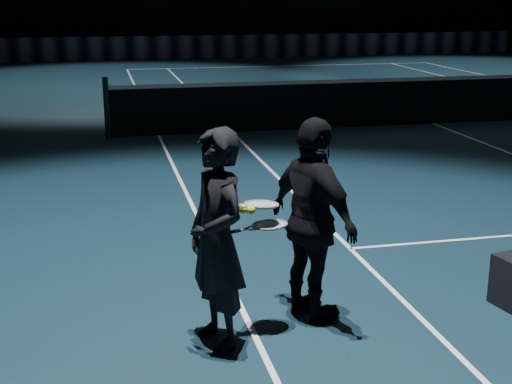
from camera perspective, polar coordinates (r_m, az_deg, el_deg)
floor at (r=14.72m, az=14.11°, el=5.26°), size 36.00×36.00×0.00m
court_lines at (r=14.72m, az=14.11°, el=5.28°), size 10.98×23.78×0.01m
net_post_left at (r=13.08m, az=-11.86°, el=6.58°), size 0.10×0.10×1.10m
net_mesh at (r=14.65m, az=14.23°, el=6.99°), size 12.80×0.02×0.86m
net_tape at (r=14.59m, az=14.35°, el=8.80°), size 12.80×0.03×0.07m
sponsor_backdrop at (r=29.25m, az=0.34°, el=11.61°), size 22.00×0.15×0.90m
player_a at (r=5.19m, az=-3.15°, el=-3.82°), size 0.57×0.70×1.64m
player_b at (r=5.61m, az=4.59°, el=-2.34°), size 0.74×1.04×1.64m
racket_lower at (r=5.38m, az=1.10°, el=-2.64°), size 0.71×0.42×0.03m
racket_upper at (r=5.34m, az=0.43°, el=-1.00°), size 0.71×0.46×0.10m
tennis_balls at (r=5.24m, az=-0.74°, el=-1.22°), size 0.12×0.10×0.12m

